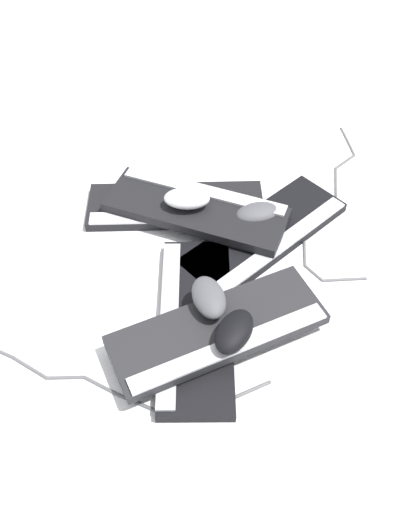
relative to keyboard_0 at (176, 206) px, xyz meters
name	(u,v)px	position (x,y,z in m)	size (l,w,h in m)	color
ground_plane	(179,268)	(-0.15, 0.12, -0.01)	(3.20, 3.20, 0.00)	white
keyboard_0	(176,206)	(0.00, 0.00, 0.00)	(0.40, 0.43, 0.03)	black
keyboard_1	(195,322)	(-0.29, 0.20, 0.00)	(0.43, 0.41, 0.03)	black
keyboard_2	(266,235)	(-0.22, -0.09, 0.00)	(0.15, 0.44, 0.03)	black
keyboard_3	(196,209)	(-0.07, -0.01, 0.03)	(0.46, 0.33, 0.03)	black
keyboard_4	(218,330)	(-0.36, 0.19, 0.03)	(0.28, 0.46, 0.03)	#232326
mouse_0	(187,198)	(-0.05, 0.01, 0.07)	(0.11, 0.07, 0.04)	silver
mouse_1	(234,331)	(-0.40, 0.19, 0.07)	(0.11, 0.07, 0.04)	black
mouse_2	(209,297)	(-0.30, 0.17, 0.07)	(0.11, 0.07, 0.04)	#4C4C51
mouse_3	(258,213)	(-0.18, -0.10, 0.04)	(0.11, 0.07, 0.04)	#4C4C51
cable_0	(103,380)	(-0.27, 0.42, -0.01)	(0.53, 0.41, 0.01)	#59595B
cable_1	(332,204)	(-0.26, -0.30, -0.01)	(0.40, 0.50, 0.01)	#59595B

